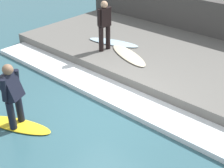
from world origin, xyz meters
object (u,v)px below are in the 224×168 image
Objects in this scene: surfboard_spare at (128,55)px; surfer_riding at (12,93)px; surfboard_riding at (18,125)px; surfer_waiting_near at (104,23)px; surfboard_waiting_near at (113,42)px.

surfer_riding is at bearing -179.43° from surfboard_spare.
surfboard_riding is 4.30m from surfer_waiting_near.
surfboard_riding is at bearing -166.69° from surfboard_waiting_near.
surfboard_riding is 0.92× the size of surfboard_spare.
surfer_waiting_near reaches higher than surfer_riding.
surfer_waiting_near is 1.25m from surfboard_spare.
surfboard_waiting_near and surfboard_spare have the same top height.
surfer_riding is at bearing 0.00° from surfboard_riding.
surfboard_riding is 1.11× the size of surfer_waiting_near.
surfboard_riding is 4.75m from surfboard_waiting_near.
surfboard_riding is at bearing 0.00° from surfer_riding.
surfboard_spare is at bearing 0.57° from surfer_riding.
surfboard_spare is (4.14, 0.04, 0.38)m from surfboard_riding.
surfboard_waiting_near is at bearing 65.80° from surfboard_spare.
surfer_riding is 4.13m from surfer_waiting_near.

